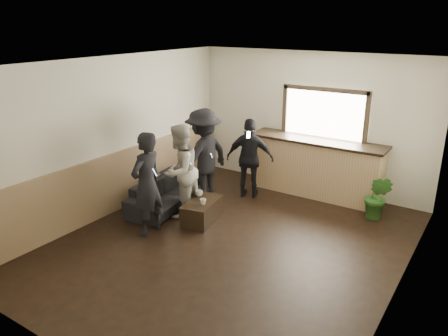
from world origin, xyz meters
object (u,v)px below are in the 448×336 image
Objects in this scene: person_b at (180,171)px; bar_counter at (316,164)px; person_a at (147,184)px; potted_plant at (378,197)px; person_c at (204,156)px; person_d at (250,158)px; cup_a at (199,193)px; sofa at (168,192)px; coffee_table at (202,211)px; cup_b at (203,202)px.

bar_counter is at bearing 137.38° from person_b.
person_b is at bearing 178.33° from person_a.
potted_plant is at bearing 113.43° from person_b.
person_c is at bearing 174.53° from person_b.
cup_a is at bearing 55.16° from person_d.
cup_a is at bearing -98.68° from sofa.
sofa is 0.97m from person_c.
coffee_table is 0.34m from cup_a.
cup_a is at bearing 36.16° from person_c.
person_a is at bearing -117.76° from bar_counter.
person_a is (-0.29, -1.01, 0.44)m from cup_a.
potted_plant is at bearing 166.57° from person_d.
cup_a is 1.36m from person_d.
sofa is at bearing 28.82° from person_d.
bar_counter is 1.45× the size of sofa.
bar_counter is at bearing 159.69° from potted_plant.
cup_a is at bearing 114.15° from person_b.
person_c reaches higher than person_a.
cup_a is at bearing 137.56° from coffee_table.
coffee_table is (0.93, -0.17, -0.09)m from sofa.
cup_a is 0.08× the size of person_a.
person_c is at bearing 179.23° from person_a.
person_d is (0.60, 2.28, -0.07)m from person_a.
potted_plant is 3.24m from person_c.
person_c reaches higher than person_d.
person_c is at bearing 124.95° from cup_b.
coffee_table is at bearing 41.57° from person_c.
person_d is (-2.42, -0.33, 0.38)m from potted_plant.
person_d is at bearing 84.88° from coffee_table.
bar_counter is 2.51m from cup_a.
potted_plant is (2.55, 1.76, 0.23)m from coffee_table.
potted_plant is (2.73, 1.59, -0.01)m from cup_a.
person_a reaches higher than cup_b.
sofa is at bearing -135.08° from bar_counter.
sofa is at bearing 169.44° from coffee_table.
coffee_table is at bearing -108.67° from sofa.
cup_a is at bearing 136.64° from cup_b.
person_d is (0.59, 1.44, -0.05)m from person_b.
potted_plant is at bearing 34.65° from coffee_table.
coffee_table is at bearing -145.35° from potted_plant.
person_c is at bearing 117.90° from cup_a.
potted_plant is (2.45, 1.86, -0.01)m from cup_b.
potted_plant is 0.45× the size of person_c.
cup_b is 0.06× the size of person_a.
sofa is at bearing 165.10° from cup_b.
bar_counter is 3.23× the size of coffee_table.
person_d is at bearing 147.08° from person_c.
potted_plant reaches higher than coffee_table.
potted_plant reaches higher than sofa.
person_a reaches higher than coffee_table.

